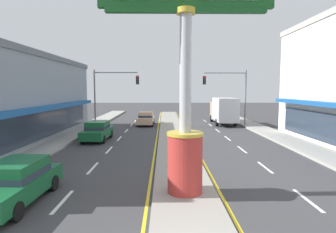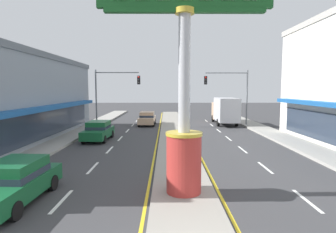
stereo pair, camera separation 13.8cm
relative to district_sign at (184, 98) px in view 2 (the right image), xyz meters
name	(u,v)px [view 2 (the right image)]	position (x,y,z in m)	size (l,w,h in m)	color
median_strip	(174,138)	(0.00, 12.67, -3.74)	(2.49, 52.00, 0.14)	gray
sidewalk_left	(58,142)	(-9.02, 10.67, -3.72)	(2.35, 60.00, 0.18)	#9E9B93
sidewalk_right	(292,142)	(9.02, 10.67, -3.72)	(2.35, 60.00, 0.18)	#9E9B93
lane_markings	(175,141)	(0.00, 11.31, -3.80)	(9.23, 52.00, 0.01)	silver
district_sign	(184,98)	(0.00, 0.00, 0.00)	(6.40, 1.41, 8.23)	#B7332D
traffic_light_left_side	(112,88)	(-6.48, 19.68, 0.44)	(4.86, 0.46, 6.20)	slate
traffic_light_right_side	(231,88)	(6.48, 20.39, 0.44)	(4.86, 0.46, 6.20)	slate
sedan_near_right_lane	(15,181)	(-6.19, -0.63, -3.02)	(1.97, 4.37, 1.53)	#14562D
sedan_far_right_lane	(98,130)	(-6.19, 11.95, -3.02)	(1.92, 4.34, 1.53)	#14562D
sedan_near_left_lane	(147,118)	(-2.89, 21.50, -3.02)	(1.89, 4.32, 1.53)	tan
box_truck_mid_left_lane	(225,110)	(6.16, 21.97, -2.11)	(2.35, 6.95, 3.12)	tan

